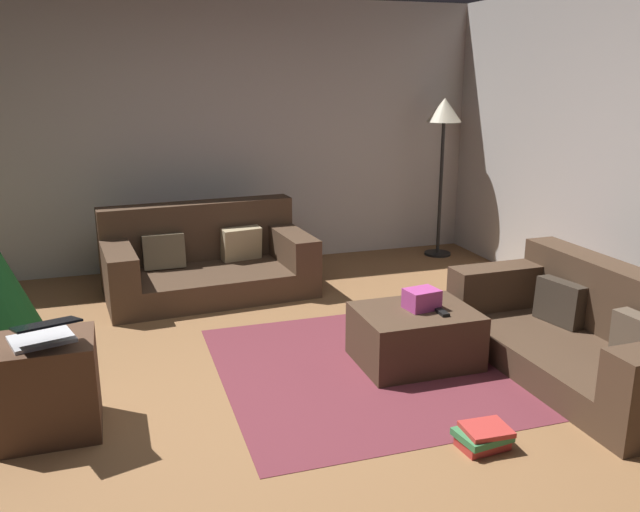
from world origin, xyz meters
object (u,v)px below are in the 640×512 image
(tv_remote, at_px, (441,312))
(laptop, at_px, (43,334))
(ottoman, at_px, (415,336))
(corner_lamp, at_px, (444,122))
(side_table, at_px, (47,387))
(couch_right, at_px, (592,334))
(book_stack, at_px, (483,437))
(gift_box, at_px, (422,299))
(couch_left, at_px, (206,261))

(tv_remote, xyz_separation_m, laptop, (-2.40, -0.17, 0.21))
(tv_remote, relative_size, laptop, 0.34)
(ottoman, relative_size, corner_lamp, 0.47)
(side_table, bearing_deg, tv_remote, 2.70)
(couch_right, distance_m, tv_remote, 0.98)
(book_stack, bearing_deg, side_table, 158.35)
(laptop, xyz_separation_m, book_stack, (2.15, -0.80, -0.54))
(book_stack, bearing_deg, ottoman, 83.63)
(side_table, height_order, corner_lamp, corner_lamp)
(book_stack, bearing_deg, gift_box, 81.29)
(gift_box, bearing_deg, couch_left, 120.51)
(gift_box, height_order, book_stack, gift_box)
(couch_left, bearing_deg, book_stack, 103.41)
(tv_remote, xyz_separation_m, corner_lamp, (1.32, 2.53, 1.02))
(couch_left, distance_m, couch_right, 3.26)
(laptop, bearing_deg, book_stack, -20.52)
(couch_right, height_order, gift_box, couch_right)
(laptop, relative_size, book_stack, 1.67)
(side_table, bearing_deg, ottoman, 5.47)
(side_table, relative_size, laptop, 1.13)
(tv_remote, relative_size, corner_lamp, 0.10)
(couch_left, relative_size, ottoman, 2.37)
(tv_remote, distance_m, corner_lamp, 3.03)
(book_stack, height_order, corner_lamp, corner_lamp)
(couch_left, xyz_separation_m, tv_remote, (1.24, -2.09, 0.11))
(side_table, xyz_separation_m, book_stack, (2.16, -0.86, -0.21))
(couch_right, distance_m, side_table, 3.32)
(gift_box, bearing_deg, couch_right, -26.82)
(side_table, bearing_deg, laptop, -73.24)
(ottoman, bearing_deg, laptop, -173.11)
(couch_left, relative_size, tv_remote, 11.47)
(gift_box, bearing_deg, corner_lamp, 59.81)
(laptop, bearing_deg, ottoman, 6.89)
(book_stack, xyz_separation_m, corner_lamp, (1.57, 3.50, 1.35))
(tv_remote, bearing_deg, side_table, -175.56)
(couch_left, xyz_separation_m, book_stack, (0.99, -3.06, -0.22))
(couch_right, relative_size, book_stack, 6.47)
(couch_left, xyz_separation_m, gift_box, (1.16, -1.97, 0.16))
(corner_lamp, bearing_deg, gift_box, -120.19)
(book_stack, distance_m, corner_lamp, 4.06)
(couch_right, relative_size, ottoman, 2.38)
(couch_right, bearing_deg, ottoman, 63.87)
(corner_lamp, bearing_deg, tv_remote, -117.52)
(gift_box, xyz_separation_m, laptop, (-2.31, -0.29, 0.16))
(couch_left, bearing_deg, couch_right, 126.47)
(couch_right, relative_size, corner_lamp, 1.11)
(couch_left, relative_size, couch_right, 1.00)
(couch_left, xyz_separation_m, side_table, (-1.17, -2.20, -0.01))
(couch_left, bearing_deg, gift_box, 115.97)
(couch_right, xyz_separation_m, side_table, (-3.31, 0.26, 0.01))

